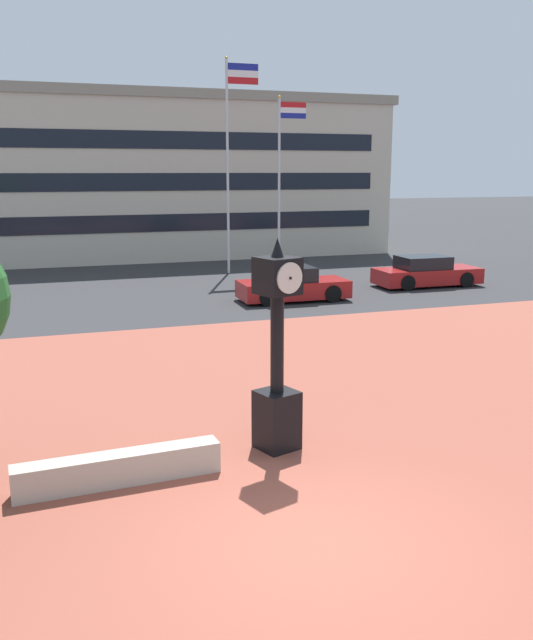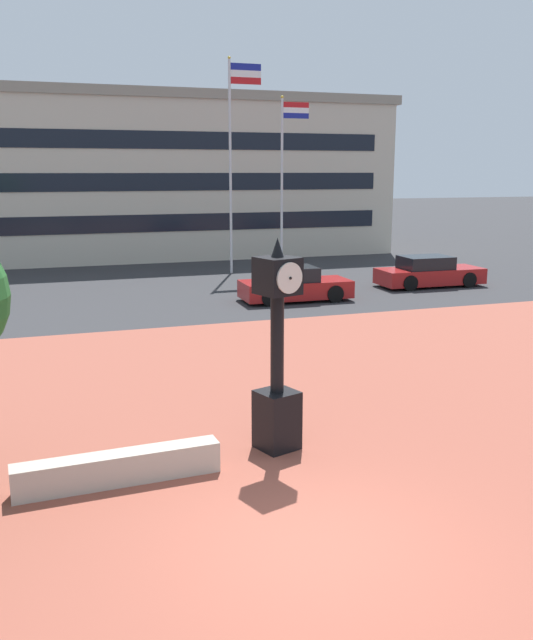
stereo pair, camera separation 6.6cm
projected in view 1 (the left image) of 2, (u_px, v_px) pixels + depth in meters
ground_plane at (313, 546)px, 9.00m from camera, size 200.00×200.00×0.00m
plaza_brick_paving at (220, 424)px, 13.31m from camera, size 44.00×17.32×0.01m
planter_wall at (119, 469)px, 10.74m from camera, size 3.22×0.57×0.50m
street_clock at (277, 362)px, 11.84m from camera, size 0.80×0.81×3.70m
car_street_near at (292, 286)px, 25.83m from camera, size 4.12×1.87×1.28m
car_street_far at (426, 273)px, 29.06m from camera, size 4.48×1.89×1.28m
flagpole_primary at (230, 151)px, 31.74m from camera, size 1.57×0.14×9.79m
flagpole_secondary at (281, 173)px, 32.75m from camera, size 1.40×0.14×8.19m
civic_building at (146, 176)px, 40.70m from camera, size 26.92×11.41×8.90m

